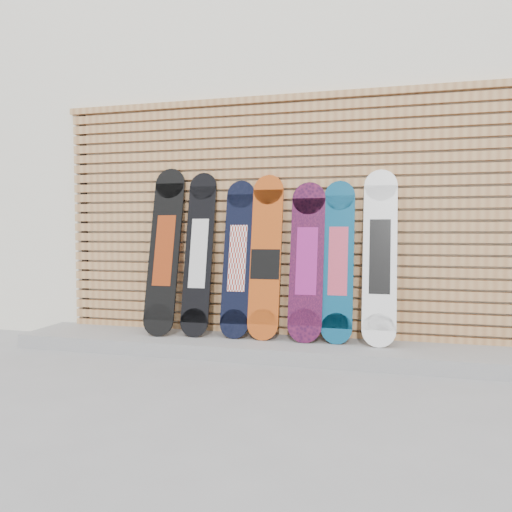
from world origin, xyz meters
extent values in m
plane|color=gray|center=(0.00, 0.00, 0.00)|extent=(80.00, 80.00, 0.00)
cube|color=white|center=(0.50, 3.50, 1.80)|extent=(12.00, 5.00, 3.60)
cube|color=gray|center=(-0.15, 0.68, 0.06)|extent=(4.60, 0.70, 0.12)
cube|color=#B37C4A|center=(-0.15, 0.97, 0.14)|extent=(4.20, 0.05, 0.08)
cube|color=#B37C4A|center=(-0.15, 0.97, 0.23)|extent=(4.20, 0.05, 0.08)
cube|color=#B37C4A|center=(-0.15, 0.97, 0.33)|extent=(4.20, 0.05, 0.07)
cube|color=#B37C4A|center=(-0.15, 0.97, 0.43)|extent=(4.20, 0.05, 0.07)
cube|color=#B37C4A|center=(-0.15, 0.97, 0.53)|extent=(4.20, 0.05, 0.07)
cube|color=#B37C4A|center=(-0.15, 0.97, 0.62)|extent=(4.20, 0.05, 0.07)
cube|color=#B37C4A|center=(-0.15, 0.97, 0.72)|extent=(4.20, 0.05, 0.07)
cube|color=#B37C4A|center=(-0.15, 0.97, 0.82)|extent=(4.20, 0.05, 0.07)
cube|color=#B37C4A|center=(-0.15, 0.97, 0.91)|extent=(4.20, 0.05, 0.07)
cube|color=#B37C4A|center=(-0.15, 0.97, 1.01)|extent=(4.20, 0.05, 0.08)
cube|color=#B37C4A|center=(-0.15, 0.97, 1.11)|extent=(4.20, 0.05, 0.08)
cube|color=#B37C4A|center=(-0.15, 0.97, 1.20)|extent=(4.20, 0.05, 0.08)
cube|color=#B37C4A|center=(-0.15, 0.97, 1.30)|extent=(4.20, 0.05, 0.08)
cube|color=#B37C4A|center=(-0.15, 0.97, 1.40)|extent=(4.20, 0.05, 0.08)
cube|color=#B37C4A|center=(-0.15, 0.97, 1.50)|extent=(4.20, 0.05, 0.08)
cube|color=#B37C4A|center=(-0.15, 0.97, 1.59)|extent=(4.20, 0.05, 0.08)
cube|color=#B37C4A|center=(-0.15, 0.97, 1.69)|extent=(4.20, 0.05, 0.08)
cube|color=#B37C4A|center=(-0.15, 0.97, 1.79)|extent=(4.20, 0.05, 0.08)
cube|color=#B37C4A|center=(-0.15, 0.97, 1.88)|extent=(4.20, 0.05, 0.08)
cube|color=#B37C4A|center=(-0.15, 0.97, 1.98)|extent=(4.20, 0.05, 0.08)
cube|color=#B37C4A|center=(-0.15, 0.97, 2.08)|extent=(4.20, 0.05, 0.08)
cube|color=#B37C4A|center=(-0.15, 0.97, 2.17)|extent=(4.20, 0.05, 0.08)
cube|color=black|center=(-2.17, 0.99, 1.12)|extent=(0.06, 0.04, 2.23)
cube|color=#B37C4A|center=(-0.15, 0.97, 2.26)|extent=(4.26, 0.07, 0.06)
cube|color=black|center=(-1.18, 0.76, 0.89)|extent=(0.29, 0.31, 1.26)
cylinder|color=black|center=(-1.18, 0.61, 0.26)|extent=(0.29, 0.09, 0.29)
cylinder|color=black|center=(-1.18, 0.90, 1.52)|extent=(0.29, 0.09, 0.29)
cube|color=maroon|center=(-1.18, 0.76, 0.89)|extent=(0.18, 0.17, 0.65)
cube|color=black|center=(-0.85, 0.78, 0.87)|extent=(0.26, 0.27, 1.24)
cylinder|color=black|center=(-0.85, 0.66, 0.25)|extent=(0.26, 0.07, 0.26)
cylinder|color=black|center=(-0.85, 0.91, 1.48)|extent=(0.26, 0.07, 0.26)
cube|color=silver|center=(-0.85, 0.78, 0.87)|extent=(0.16, 0.15, 0.63)
cube|color=black|center=(-0.49, 0.80, 0.83)|extent=(0.26, 0.25, 1.16)
cylinder|color=black|center=(-0.49, 0.68, 0.25)|extent=(0.26, 0.07, 0.26)
cylinder|color=black|center=(-0.49, 0.91, 1.40)|extent=(0.26, 0.07, 0.26)
cube|color=white|center=(-0.49, 0.80, 0.83)|extent=(0.16, 0.14, 0.60)
cube|color=#B44613|center=(-0.23, 0.80, 0.85)|extent=(0.28, 0.25, 1.19)
cylinder|color=#B44613|center=(-0.23, 0.68, 0.26)|extent=(0.28, 0.07, 0.27)
cylinder|color=#B44613|center=(-0.23, 0.91, 1.44)|extent=(0.28, 0.07, 0.27)
cube|color=black|center=(-0.23, 0.78, 0.78)|extent=(0.26, 0.08, 0.27)
cube|color=black|center=(0.14, 0.79, 0.81)|extent=(0.29, 0.25, 1.10)
cylinder|color=black|center=(0.14, 0.68, 0.26)|extent=(0.29, 0.08, 0.29)
cylinder|color=black|center=(0.14, 0.90, 1.36)|extent=(0.29, 0.08, 0.29)
cube|color=#961E76|center=(0.14, 0.79, 0.81)|extent=(0.18, 0.15, 0.59)
cube|color=navy|center=(0.41, 0.80, 0.81)|extent=(0.26, 0.24, 1.13)
cylinder|color=navy|center=(0.41, 0.70, 0.25)|extent=(0.26, 0.07, 0.26)
cylinder|color=navy|center=(0.41, 0.91, 1.38)|extent=(0.26, 0.07, 0.26)
cube|color=#D24A64|center=(0.41, 0.80, 0.81)|extent=(0.16, 0.14, 0.59)
cube|color=white|center=(0.76, 0.79, 0.86)|extent=(0.28, 0.26, 1.21)
cylinder|color=white|center=(0.76, 0.67, 0.26)|extent=(0.28, 0.08, 0.28)
cylinder|color=white|center=(0.76, 0.91, 1.46)|extent=(0.28, 0.08, 0.28)
cube|color=black|center=(0.76, 0.79, 0.86)|extent=(0.17, 0.15, 0.62)
camera|label=1|loc=(0.78, -3.50, 1.08)|focal=35.00mm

